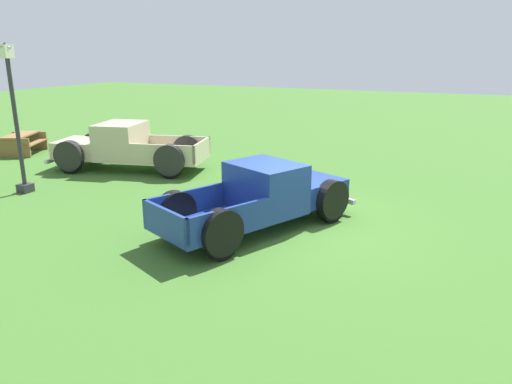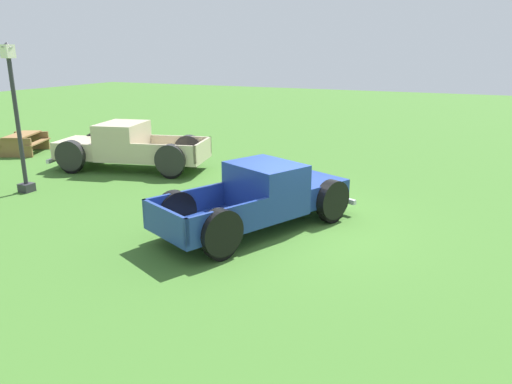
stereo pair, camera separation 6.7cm
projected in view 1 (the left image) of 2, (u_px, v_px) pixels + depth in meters
ground_plane at (298, 228)px, 11.44m from camera, size 80.00×80.00×0.00m
pickup_truck_foreground at (268, 196)px, 11.38m from camera, size 5.27×3.65×1.52m
pickup_truck_behind_left at (120, 147)px, 16.81m from camera, size 3.12×5.60×1.62m
lamp_post_near at (15, 117)px, 13.66m from camera, size 0.36×0.36×4.24m
picnic_table at (21, 141)px, 19.45m from camera, size 2.25×2.10×0.78m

